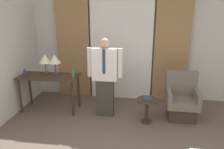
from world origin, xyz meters
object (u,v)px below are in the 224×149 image
Objects in this scene: table_lamp_left at (45,60)px; armchair at (182,102)px; bottle_by_lamp at (25,73)px; side_table at (147,107)px; desk at (49,81)px; person at (105,76)px; table_lamp_right at (55,60)px; book at (148,98)px; bottle_near_edge at (73,73)px.

table_lamp_left reaches higher than armchair.
side_table is (2.58, -0.18, -0.53)m from bottle_by_lamp.
desk is 0.78× the size of person.
table_lamp_right reaches higher than side_table.
bottle_by_lamp is 3.33m from armchair.
armchair is 0.77m from book.
armchair is (2.81, 0.00, -0.32)m from desk.
table_lamp_right is 1.18m from person.
desk is 2.89× the size of table_lamp_left.
desk is at bearing -179.94° from armchair.
side_table is (2.00, -0.42, -0.78)m from table_lamp_right.
desk is 2.89× the size of table_lamp_right.
table_lamp_left is 3.03m from armchair.
person is (1.35, -0.21, -0.24)m from table_lamp_left.
table_lamp_left is 0.90× the size of side_table.
bottle_near_edge is at bearing -17.86° from table_lamp_left.
table_lamp_left reaches higher than side_table.
table_lamp_left is at bearing 169.38° from side_table.
book is at bearing -12.76° from person.
table_lamp_right is 2.13m from book.
armchair is (3.29, 0.11, -0.51)m from bottle_by_lamp.
bottle_near_edge is 1.64m from side_table.
bottle_by_lamp is 0.18× the size of armchair.
bottle_near_edge is 1.05m from bottle_by_lamp.
table_lamp_right is at bearing 50.33° from desk.
bottle_near_edge is 0.67m from person.
table_lamp_right is at bearing 0.00° from table_lamp_left.
armchair is at bearing -2.53° from table_lamp_left.
bottle_by_lamp is 2.62m from book.
table_lamp_left reaches higher than book.
person reaches higher than table_lamp_right.
armchair is 4.29× the size of book.
bottle_by_lamp is 0.36× the size of side_table.
book is (0.01, 0.01, 0.17)m from side_table.
armchair is (2.24, 0.09, -0.55)m from bottle_near_edge.
armchair is (2.71, -0.13, -0.77)m from table_lamp_right.
bottle_by_lamp reaches higher than book.
table_lamp_right is 2.51× the size of bottle_by_lamp.
table_lamp_left is (-0.11, 0.13, 0.44)m from desk.
person is 0.97m from book.
bottle_by_lamp is at bearing 176.30° from book.
side_table is (2.11, -0.28, -0.34)m from desk.
book is at bearing -10.35° from table_lamp_left.
armchair is 1.95× the size of side_table.
side_table is at bearing -3.92° from bottle_by_lamp.
person is at bearing -10.44° from table_lamp_right.
desk is 5.74× the size of book.
table_lamp_right reaches higher than armchair.
desk is at bearing 172.62° from book.
armchair is at bearing 2.89° from person.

